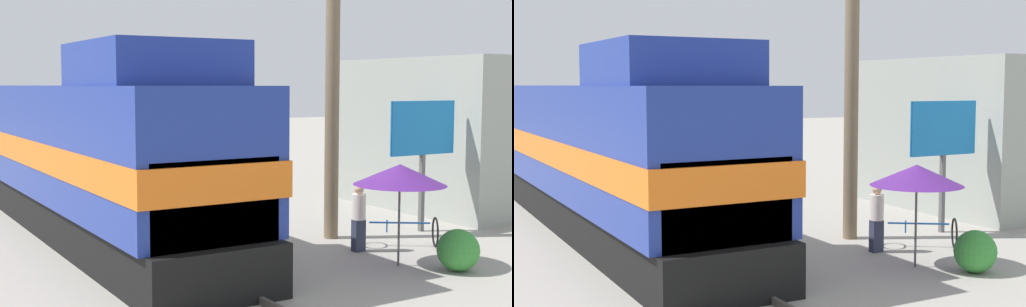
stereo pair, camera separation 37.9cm
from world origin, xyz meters
TOP-DOWN VIEW (x-y plane):
  - ground_plane at (0.00, 0.00)m, footprint 120.00×120.00m
  - rail_near at (-0.72, 0.00)m, footprint 0.08×41.88m
  - rail_far at (0.72, 0.00)m, footprint 0.08×41.88m
  - locomotive at (0.00, 5.09)m, footprint 3.12×16.44m
  - utility_pole at (5.27, 1.33)m, footprint 1.80×0.37m
  - vendor_umbrella at (4.80, -1.82)m, footprint 2.06×2.06m
  - billboard_sign at (7.93, 0.76)m, footprint 2.26×0.12m
  - shrub_cluster at (5.62, -2.81)m, footprint 0.92×0.92m
  - person_bystander at (4.93, -0.25)m, footprint 0.34×0.34m
  - bicycle at (6.14, -0.35)m, footprint 1.93×1.65m
  - building_block_distant at (13.82, 3.53)m, footprint 8.78×6.91m

SIDE VIEW (x-z plane):
  - ground_plane at x=0.00m, z-range 0.00..0.00m
  - rail_near at x=-0.72m, z-range 0.00..0.15m
  - rail_far at x=0.72m, z-range 0.00..0.15m
  - bicycle at x=6.14m, z-range 0.01..0.76m
  - shrub_cluster at x=5.62m, z-range 0.00..0.92m
  - person_bystander at x=4.93m, z-range 0.06..1.69m
  - vendor_umbrella at x=4.80m, z-range 0.91..3.20m
  - locomotive at x=0.00m, z-range -0.32..4.60m
  - building_block_distant at x=13.82m, z-range 0.00..4.88m
  - billboard_sign at x=7.93m, z-range 0.88..4.47m
  - utility_pole at x=5.27m, z-range 0.07..10.37m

